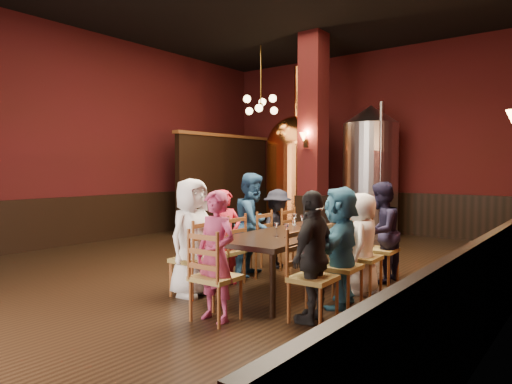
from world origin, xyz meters
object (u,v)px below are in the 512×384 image
Objects in this scene: dining_table at (291,237)px; person_0 at (192,237)px; person_1 at (225,237)px; steel_vessel at (370,171)px; copper_kettle at (297,172)px; rose_vase at (317,210)px; person_2 at (253,224)px.

person_0 is (-0.81, -1.04, 0.04)m from dining_table.
steel_vessel is at bearing 21.38° from person_1.
rose_vase is (2.74, -3.77, -0.54)m from copper_kettle.
copper_kettle reaches higher than rose_vase.
person_1 is at bearing -0.72° from person_0.
person_2 is at bearing -65.34° from copper_kettle.
person_2 is 0.99m from rose_vase.
copper_kettle reaches higher than steel_vessel.
dining_table is 1.31m from person_0.
person_1 is 0.43× the size of steel_vessel.
rose_vase is at bearing -77.28° from steel_vessel.
person_0 is at bearing -158.89° from person_1.
copper_kettle is at bearing 119.04° from dining_table.
person_1 is at bearing 167.52° from person_2.
dining_table is 5.25m from steel_vessel.
dining_table is at bearing -41.08° from person_0.
rose_vase is at bearing -60.76° from person_2.
dining_table is at bearing -47.67° from person_1.
steel_vessel reaches higher than person_1.
copper_kettle reaches higher than person_2.
dining_table is 0.80× the size of steel_vessel.
copper_kettle reaches higher than person_0.
person_1 reaches higher than dining_table.
person_0 is 2.11m from rose_vase.
person_2 is 4.95m from copper_kettle.
person_2 is 0.37× the size of copper_kettle.
steel_vessel reaches higher than person_2.
steel_vessel reaches higher than dining_table.
rose_vase reaches higher than dining_table.
person_2 is 4.84m from steel_vessel.
person_1 is 0.85× the size of person_2.
copper_kettle is (-2.07, 5.11, 0.85)m from person_1.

